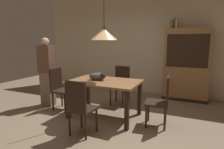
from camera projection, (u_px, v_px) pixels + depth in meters
ground at (101, 125)px, 3.48m from camera, size 10.00×10.00×0.00m
back_wall at (142, 44)px, 5.61m from camera, size 6.40×0.10×2.90m
dining_table at (104, 86)px, 3.79m from camera, size 1.40×0.90×0.75m
chair_right_side at (161, 99)px, 3.36m from camera, size 0.44×0.44×0.93m
chair_left_side at (60, 87)px, 4.26m from camera, size 0.41×0.41×0.93m
chair_near_front at (80, 106)px, 3.02m from camera, size 0.42×0.42×0.93m
chair_far_back at (121, 84)px, 4.60m from camera, size 0.41×0.41×0.93m
cat_sleeping at (98, 76)px, 3.84m from camera, size 0.41×0.33×0.16m
pendant_lamp at (104, 34)px, 3.61m from camera, size 0.52×0.52×1.30m
hutch_bookcase at (186, 66)px, 4.88m from camera, size 1.12×0.45×1.85m
book_brown_thick at (172, 24)px, 4.87m from camera, size 0.06×0.24×0.22m
book_green_slim at (174, 23)px, 4.84m from camera, size 0.03×0.20×0.26m
book_yellow_short at (176, 25)px, 4.82m from camera, size 0.04×0.20×0.18m
person_standing at (47, 72)px, 4.45m from camera, size 0.36×0.22×1.61m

